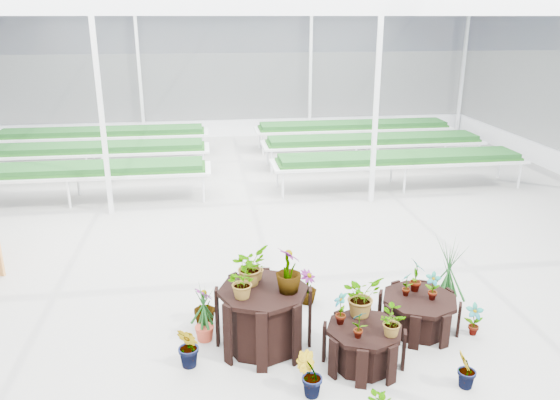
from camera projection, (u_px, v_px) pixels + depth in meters
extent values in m
plane|color=gray|center=(264.00, 288.00, 8.86)|extent=(24.00, 24.00, 0.00)
cylinder|color=black|center=(264.00, 317.00, 7.22)|extent=(1.39, 1.39, 0.84)
cylinder|color=black|center=(364.00, 346.00, 6.86)|extent=(1.26, 1.26, 0.52)
cylinder|color=black|center=(418.00, 313.00, 7.65)|extent=(1.37, 1.37, 0.49)
imported|color=#143F17|center=(250.00, 266.00, 7.14)|extent=(0.60, 0.62, 0.52)
imported|color=#143F17|center=(288.00, 270.00, 6.92)|extent=(0.46, 0.46, 0.61)
imported|color=#143F17|center=(255.00, 268.00, 7.28)|extent=(0.39, 0.37, 0.33)
imported|color=#143F17|center=(241.00, 282.00, 6.81)|extent=(0.34, 0.39, 0.43)
imported|color=#143F17|center=(341.00, 308.00, 6.81)|extent=(0.16, 0.23, 0.43)
imported|color=#143F17|center=(390.00, 322.00, 6.57)|extent=(0.39, 0.42, 0.36)
imported|color=#143F17|center=(361.00, 296.00, 6.98)|extent=(0.64, 0.61, 0.56)
imported|color=#143F17|center=(359.00, 324.00, 6.52)|extent=(0.23, 0.19, 0.36)
imported|color=#143F17|center=(407.00, 284.00, 7.58)|extent=(0.23, 0.22, 0.36)
imported|color=#143F17|center=(433.00, 286.00, 7.46)|extent=(0.25, 0.22, 0.40)
imported|color=#143F17|center=(416.00, 275.00, 7.67)|extent=(0.20, 0.28, 0.51)
imported|color=#143F17|center=(189.00, 347.00, 6.77)|extent=(0.38, 0.41, 0.60)
imported|color=#143F17|center=(204.00, 306.00, 7.75)|extent=(0.43, 0.43, 0.56)
imported|color=#143F17|center=(309.00, 375.00, 6.27)|extent=(0.34, 0.30, 0.56)
imported|color=#143F17|center=(466.00, 370.00, 6.40)|extent=(0.35, 0.36, 0.51)
imported|color=#143F17|center=(474.00, 320.00, 7.50)|extent=(0.28, 0.22, 0.47)
imported|color=#143F17|center=(307.00, 287.00, 8.34)|extent=(0.42, 0.42, 0.53)
imported|color=#143F17|center=(244.00, 300.00, 7.93)|extent=(0.35, 0.38, 0.56)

